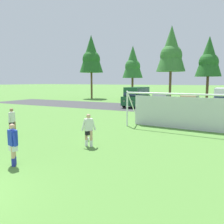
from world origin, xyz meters
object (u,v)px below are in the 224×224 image
player_midfield_center (13,145)px  parked_car_slot_center (224,99)px  parked_car_slot_far_left (136,96)px  parked_car_slot_left (161,100)px  player_striker_near (12,122)px  soccer_goal (181,111)px  player_defender_far (89,130)px  soccer_ball (87,139)px  parked_car_slot_center_left (189,103)px

player_midfield_center → parked_car_slot_center: bearing=73.4°
parked_car_slot_far_left → parked_car_slot_left: bearing=14.4°
parked_car_slot_center → player_striker_near: bearing=-120.6°
soccer_goal → player_striker_near: 10.82m
player_striker_near → player_defender_far: (5.49, 0.02, 0.00)m
soccer_ball → player_striker_near: (-4.85, -0.85, 0.71)m
player_midfield_center → parked_car_slot_center: parked_car_slot_center is taller
parked_car_slot_far_left → parked_car_slot_left: size_ratio=1.16×
player_striker_near → parked_car_slot_left: size_ratio=0.39×
soccer_ball → player_defender_far: player_defender_far is taller
soccer_goal → player_striker_near: soccer_goal is taller
player_defender_far → parked_car_slot_far_left: bearing=104.0°
soccer_ball → parked_car_slot_center_left: 16.68m
soccer_ball → player_striker_near: player_striker_near is taller
player_defender_far → parked_car_slot_center: size_ratio=0.34×
soccer_ball → parked_car_slot_far_left: 17.85m
parked_car_slot_far_left → player_striker_near: bearing=-93.0°
soccer_goal → parked_car_slot_left: size_ratio=1.79×
player_defender_far → parked_car_slot_center: (5.49, 18.57, 0.52)m
parked_car_slot_left → parked_car_slot_center: parked_car_slot_center is taller
player_defender_far → parked_car_slot_left: (-1.58, 18.97, 0.05)m
player_midfield_center → parked_car_slot_left: size_ratio=0.39×
parked_car_slot_center_left → player_striker_near: bearing=-113.7°
player_midfield_center → player_defender_far: (1.13, 3.60, 0.00)m
player_defender_far → parked_car_slot_center: parked_car_slot_center is taller
parked_car_slot_center → parked_car_slot_left: bearing=176.8°
parked_car_slot_far_left → parked_car_slot_center: (10.04, 0.36, 0.00)m
player_striker_near → parked_car_slot_center_left: (7.58, 17.29, 0.05)m
soccer_goal → parked_car_slot_center_left: size_ratio=1.77×
soccer_ball → soccer_goal: soccer_goal is taller
player_defender_far → parked_car_slot_far_left: parked_car_slot_far_left is taller
player_defender_far → parked_car_slot_far_left: (-4.54, 18.21, 0.52)m
player_midfield_center → parked_car_slot_left: (-0.46, 22.57, 0.05)m
soccer_ball → soccer_goal: (3.90, 5.50, 1.18)m
player_midfield_center → soccer_goal: bearing=66.2°
soccer_ball → parked_car_slot_far_left: bearing=102.7°
parked_car_slot_left → parked_car_slot_center: 7.10m
parked_car_slot_left → parked_car_slot_center: bearing=-3.2°
player_defender_far → parked_car_slot_left: 19.04m
soccer_goal → parked_car_slot_far_left: soccer_goal is taller
soccer_ball → parked_car_slot_far_left: parked_car_slot_far_left is taller
parked_car_slot_far_left → parked_car_slot_center: 10.04m
parked_car_slot_center_left → parked_car_slot_far_left: bearing=171.9°
soccer_goal → player_midfield_center: soccer_goal is taller
soccer_ball → soccer_goal: size_ratio=0.03×
soccer_goal → parked_car_slot_center: (2.23, 12.24, 0.05)m
soccer_ball → parked_car_slot_center_left: parked_car_slot_center_left is taller
soccer_ball → player_defender_far: 1.27m
parked_car_slot_left → parked_car_slot_center_left: bearing=-24.9°
parked_car_slot_center → parked_car_slot_center_left: bearing=-159.0°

